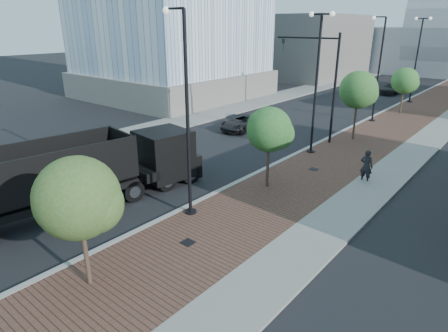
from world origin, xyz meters
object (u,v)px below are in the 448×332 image
Objects in this scene: white_sedan at (98,182)px; pedestrian at (366,166)px; dump_truck at (109,172)px; dark_car_mid at (244,122)px.

pedestrian reaches higher than white_sedan.
pedestrian is (9.30, 10.58, -0.50)m from dump_truck.
white_sedan is at bearing 46.75° from pedestrian.
pedestrian reaches higher than dark_car_mid.
white_sedan is 0.87× the size of dark_car_mid.
dark_car_mid is (-1.94, 15.47, -0.02)m from white_sedan.
dump_truck is at bearing 49.81° from pedestrian.
pedestrian is (12.31, -4.87, 0.32)m from dark_car_mid.
white_sedan is (-1.07, -0.02, -0.79)m from dump_truck.
dark_car_mid is at bearing 78.21° from white_sedan.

